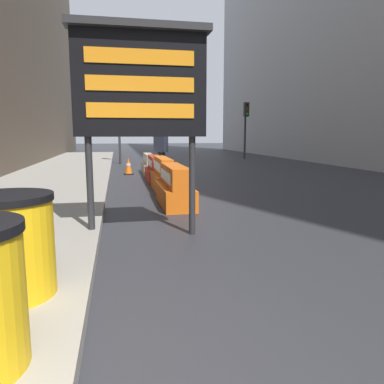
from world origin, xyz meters
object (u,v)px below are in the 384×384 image
object	(u,v)px
jersey_barrier_red_striped	(155,170)
barrel_drum_middle	(8,245)
jersey_barrier_orange_far	(175,188)
traffic_light_far_side	(246,118)
jersey_barrier_orange_near	(163,176)
traffic_light_near_curb	(119,115)
jersey_barrier_cream	(149,165)
traffic_cone_near	(128,166)
pedestrian_worker	(161,147)
message_board	(140,84)

from	to	relation	value
jersey_barrier_red_striped	barrel_drum_middle	bearing A→B (deg)	-103.65
jersey_barrier_orange_far	traffic_light_far_side	distance (m)	15.66
barrel_drum_middle	jersey_barrier_orange_far	world-z (taller)	barrel_drum_middle
jersey_barrier_orange_near	traffic_light_near_curb	world-z (taller)	traffic_light_near_curb
barrel_drum_middle	jersey_barrier_cream	size ratio (longest dim) A/B	0.46
barrel_drum_middle	traffic_cone_near	bearing A→B (deg)	83.07
jersey_barrier_cream	pedestrian_worker	size ratio (longest dim) A/B	1.08
jersey_barrier_orange_near	jersey_barrier_cream	distance (m)	4.54
jersey_barrier_orange_near	jersey_barrier_red_striped	xyz separation A→B (m)	(-0.00, 2.12, -0.04)
jersey_barrier_cream	traffic_cone_near	xyz separation A→B (m)	(-0.80, -0.13, -0.02)
jersey_barrier_cream	pedestrian_worker	distance (m)	1.04
pedestrian_worker	message_board	bearing A→B (deg)	-54.89
traffic_cone_near	message_board	bearing A→B (deg)	-90.35
jersey_barrier_orange_near	traffic_light_near_curb	bearing A→B (deg)	96.38
jersey_barrier_orange_far	traffic_light_near_curb	world-z (taller)	traffic_light_near_curb
jersey_barrier_orange_near	jersey_barrier_red_striped	distance (m)	2.12
traffic_light_far_side	barrel_drum_middle	bearing A→B (deg)	-114.95
jersey_barrier_orange_near	pedestrian_worker	distance (m)	3.98
jersey_barrier_orange_far	jersey_barrier_cream	world-z (taller)	jersey_barrier_orange_far
jersey_barrier_cream	jersey_barrier_red_striped	bearing A→B (deg)	-90.00
jersey_barrier_cream	traffic_light_near_curb	xyz separation A→B (m)	(-1.07, 5.06, 2.17)
jersey_barrier_red_striped	message_board	bearing A→B (deg)	-97.29
message_board	traffic_cone_near	bearing A→B (deg)	89.65
jersey_barrier_red_striped	traffic_cone_near	bearing A→B (deg)	109.28
jersey_barrier_orange_far	pedestrian_worker	bearing A→B (deg)	86.20
jersey_barrier_red_striped	pedestrian_worker	xyz separation A→B (m)	(0.40, 1.79, 0.70)
barrel_drum_middle	jersey_barrier_cream	world-z (taller)	barrel_drum_middle
jersey_barrier_orange_far	traffic_light_near_curb	bearing A→B (deg)	95.21
jersey_barrier_cream	traffic_light_near_curb	distance (m)	5.61
jersey_barrier_red_striped	traffic_cone_near	xyz separation A→B (m)	(-0.80, 2.29, -0.04)
jersey_barrier_orange_far	jersey_barrier_cream	bearing A→B (deg)	90.00
traffic_cone_near	jersey_barrier_red_striped	bearing A→B (deg)	-70.72
traffic_light_far_side	pedestrian_worker	xyz separation A→B (m)	(-6.14, -8.00, -1.43)
traffic_light_near_curb	traffic_light_far_side	world-z (taller)	traffic_light_near_curb
traffic_light_near_curb	pedestrian_worker	xyz separation A→B (m)	(1.48, -5.70, -1.45)
traffic_cone_near	pedestrian_worker	size ratio (longest dim) A/B	0.36
jersey_barrier_cream	message_board	bearing A→B (deg)	-95.37
traffic_light_far_side	message_board	bearing A→B (deg)	-114.16
traffic_cone_near	pedestrian_worker	world-z (taller)	pedestrian_worker
jersey_barrier_orange_near	jersey_barrier_cream	size ratio (longest dim) A/B	1.04
message_board	pedestrian_worker	size ratio (longest dim) A/B	1.71
jersey_barrier_red_striped	traffic_cone_near	size ratio (longest dim) A/B	2.86
traffic_light_near_curb	pedestrian_worker	world-z (taller)	traffic_light_near_curb
traffic_light_near_curb	traffic_light_far_side	bearing A→B (deg)	16.82
jersey_barrier_orange_near	traffic_cone_near	xyz separation A→B (m)	(-0.80, 4.41, -0.08)
jersey_barrier_cream	traffic_light_far_side	size ratio (longest dim) A/B	0.57
message_board	jersey_barrier_orange_far	size ratio (longest dim) A/B	1.59
barrel_drum_middle	pedestrian_worker	world-z (taller)	pedestrian_worker
barrel_drum_middle	traffic_light_near_curb	xyz separation A→B (m)	(1.09, 16.40, 1.91)
traffic_light_near_curb	pedestrian_worker	distance (m)	6.06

